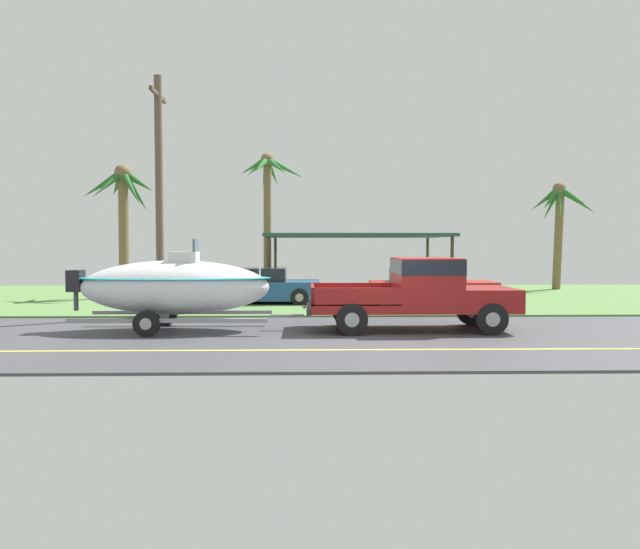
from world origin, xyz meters
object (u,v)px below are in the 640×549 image
Objects in this scene: parked_sedan_far at (431,287)px; pickup_truck_towing at (424,290)px; boat_on_trailer at (174,287)px; palm_tree_mid at (268,189)px; palm_tree_near_left at (560,211)px; utility_pole at (159,192)px; palm_tree_near_right at (123,201)px; carport_awning at (356,237)px; parked_sedan_near at (256,286)px.

pickup_truck_towing is at bearing -103.22° from parked_sedan_far.
palm_tree_mid reaches higher than boat_on_trailer.
palm_tree_near_left is at bearing 40.17° from boat_on_trailer.
parked_sedan_far is 0.61× the size of utility_pole.
boat_on_trailer is at bearing -139.83° from palm_tree_near_left.
parked_sedan_far is 0.83× the size of palm_tree_near_right.
carport_awning is 1.49× the size of palm_tree_near_left.
utility_pole reaches higher than palm_tree_mid.
palm_tree_mid is at bearing 37.91° from palm_tree_near_right.
palm_tree_near_left is 0.79× the size of palm_tree_mid.
palm_tree_near_right reaches higher than parked_sedan_far.
palm_tree_near_right is (-5.65, 2.31, 3.37)m from parked_sedan_near.
boat_on_trailer is 0.78× the size of carport_awning.
carport_awning is 10.58m from palm_tree_near_left.
palm_tree_near_left is (10.19, 2.55, 1.27)m from carport_awning.
pickup_truck_towing is 0.83× the size of palm_tree_mid.
palm_tree_near_right reaches higher than carport_awning.
palm_tree_mid reaches higher than pickup_truck_towing.
parked_sedan_far is (8.11, 6.55, -0.48)m from boat_on_trailer.
palm_tree_mid reaches higher than carport_awning.
palm_tree_mid is at bearing 89.69° from parked_sedan_near.
palm_tree_near_left is (14.29, 6.40, 3.21)m from parked_sedan_near.
palm_tree_near_left is at bearing 14.02° from carport_awning.
utility_pole is (-2.74, -10.48, -1.08)m from palm_tree_mid.
boat_on_trailer is at bearing -102.59° from parked_sedan_near.
palm_tree_near_left reaches higher than carport_awning.
pickup_truck_towing is at bearing -41.03° from palm_tree_near_right.
parked_sedan_near is at bearing -22.22° from palm_tree_near_right.
parked_sedan_near is 0.88× the size of palm_tree_near_left.
palm_tree_near_right is (-10.67, 9.28, 2.99)m from pickup_truck_towing.
boat_on_trailer is at bearing -141.09° from parked_sedan_far.
utility_pole reaches higher than palm_tree_near_right.
utility_pole is at bearing -160.31° from parked_sedan_far.
utility_pole is at bearing -131.85° from carport_awning.
utility_pole is at bearing -104.68° from palm_tree_mid.
palm_tree_mid is at bearing 144.67° from carport_awning.
palm_tree_mid is at bearing 109.96° from pickup_truck_towing.
parked_sedan_near is (-5.02, 6.98, -0.38)m from pickup_truck_towing.
palm_tree_near_left is 14.30m from palm_tree_mid.
utility_pole reaches higher than carport_awning.
pickup_truck_towing is at bearing 0.00° from boat_on_trailer.
pickup_truck_towing is 14.45m from palm_tree_near_right.
palm_tree_near_right is at bearing 113.79° from boat_on_trailer.
parked_sedan_near is at bearing 125.73° from pickup_truck_towing.
utility_pole is at bearing -64.06° from palm_tree_near_right.
parked_sedan_near is 7.99m from palm_tree_mid.
palm_tree_near_right reaches higher than parked_sedan_near.
utility_pole is at bearing -149.17° from palm_tree_near_left.
utility_pole reaches higher than boat_on_trailer.
boat_on_trailer is 1.34× the size of parked_sedan_far.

